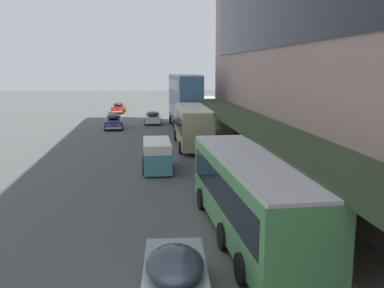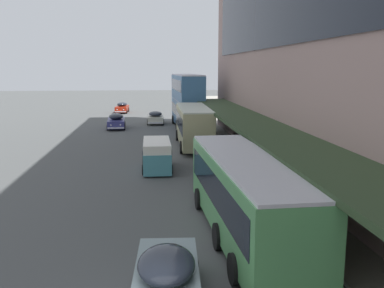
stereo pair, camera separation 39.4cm
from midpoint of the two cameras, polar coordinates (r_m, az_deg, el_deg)
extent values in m
cube|color=teal|center=(47.64, -1.23, 4.18)|extent=(2.81, 11.06, 2.67)
cube|color=black|center=(47.61, -1.23, 4.57)|extent=(2.82, 10.18, 1.18)
cube|color=silver|center=(47.52, -1.23, 5.84)|extent=(2.71, 11.05, 0.12)
cube|color=teal|center=(47.44, -1.24, 7.51)|extent=(2.81, 11.06, 2.67)
cube|color=black|center=(47.42, -1.24, 7.90)|extent=(2.82, 10.18, 1.18)
cube|color=silver|center=(47.39, -1.25, 9.19)|extent=(2.71, 11.05, 0.12)
cube|color=black|center=(52.89, -2.02, 8.96)|extent=(1.21, 0.10, 0.36)
cylinder|color=black|center=(51.33, -3.10, 3.27)|extent=(0.29, 1.01, 1.00)
cylinder|color=black|center=(51.61, -0.42, 3.32)|extent=(0.29, 1.01, 1.00)
cylinder|color=black|center=(44.29, -2.21, 2.18)|extent=(0.29, 1.01, 1.00)
cylinder|color=black|center=(44.62, 0.88, 2.24)|extent=(0.29, 1.01, 1.00)
cylinder|color=black|center=(46.83, -2.56, 2.61)|extent=(0.29, 1.01, 1.00)
cylinder|color=black|center=(47.14, 0.37, 2.67)|extent=(0.29, 1.01, 1.00)
cube|color=tan|center=(36.14, -0.24, 2.48)|extent=(2.58, 9.48, 2.92)
cube|color=black|center=(36.09, -0.24, 3.03)|extent=(2.61, 8.72, 1.29)
cube|color=silver|center=(35.97, -0.25, 4.86)|extent=(2.49, 9.48, 0.12)
cube|color=black|center=(40.72, -0.89, 5.06)|extent=(1.23, 0.08, 0.36)
cylinder|color=black|center=(39.40, -2.47, 1.18)|extent=(0.26, 1.00, 1.00)
cylinder|color=black|center=(39.62, 1.08, 1.24)|extent=(0.26, 1.00, 1.00)
cylinder|color=black|center=(33.36, -1.86, -0.45)|extent=(0.26, 1.00, 1.00)
cylinder|color=black|center=(33.61, 2.33, -0.37)|extent=(0.26, 1.00, 1.00)
cube|color=#539B58|center=(16.77, 6.99, -6.86)|extent=(2.89, 11.23, 2.79)
cube|color=black|center=(16.68, 7.01, -5.76)|extent=(2.89, 10.34, 1.23)
cube|color=silver|center=(16.41, 7.10, -2.04)|extent=(2.79, 11.22, 0.12)
cube|color=black|center=(21.82, 3.10, 0.26)|extent=(1.24, 0.11, 0.36)
cylinder|color=black|center=(20.42, 0.66, -7.32)|extent=(0.29, 1.01, 1.00)
cylinder|color=black|center=(20.94, 7.39, -6.95)|extent=(0.29, 1.01, 1.00)
cylinder|color=black|center=(13.82, 5.74, -16.22)|extent=(0.29, 1.01, 1.00)
cylinder|color=black|center=(14.59, 15.52, -15.08)|extent=(0.29, 1.01, 1.00)
cylinder|color=black|center=(16.14, 3.39, -12.18)|extent=(0.29, 1.01, 1.00)
cylinder|color=black|center=(16.80, 11.82, -11.46)|extent=(0.29, 1.01, 1.00)
cube|color=#AB2310|center=(64.87, -9.94, 4.66)|extent=(1.90, 4.37, 0.77)
ellipsoid|color=#1E232D|center=(65.03, -9.93, 5.24)|extent=(1.60, 2.43, 0.58)
cube|color=silver|center=(62.73, -10.15, 4.25)|extent=(1.59, 0.21, 0.14)
cube|color=silver|center=(67.06, -9.72, 4.64)|extent=(1.59, 0.21, 0.14)
sphere|color=silver|center=(62.68, -9.74, 4.52)|extent=(0.18, 0.18, 0.18)
sphere|color=silver|center=(62.79, -10.58, 4.51)|extent=(0.18, 0.18, 0.18)
cylinder|color=black|center=(63.50, -9.31, 4.30)|extent=(0.17, 0.65, 0.64)
cylinder|color=black|center=(63.69, -10.81, 4.27)|extent=(0.17, 0.65, 0.64)
cylinder|color=black|center=(66.13, -9.08, 4.54)|extent=(0.17, 0.65, 0.64)
cylinder|color=black|center=(66.31, -10.52, 4.51)|extent=(0.17, 0.65, 0.64)
cube|color=beige|center=(51.52, -5.47, 3.36)|extent=(1.87, 4.32, 0.73)
ellipsoid|color=#1E232D|center=(51.24, -5.48, 4.04)|extent=(1.63, 2.39, 0.60)
cube|color=silver|center=(53.73, -5.48, 3.40)|extent=(1.72, 0.15, 0.14)
cube|color=silver|center=(49.36, -5.45, 2.81)|extent=(1.72, 0.15, 0.14)
sphere|color=silver|center=(53.67, -6.02, 3.67)|extent=(0.18, 0.18, 0.18)
sphere|color=silver|center=(53.67, -4.95, 3.69)|extent=(0.18, 0.18, 0.18)
cylinder|color=black|center=(52.88, -6.45, 3.22)|extent=(0.15, 0.64, 0.64)
cylinder|color=black|center=(52.89, -4.49, 3.26)|extent=(0.15, 0.64, 0.64)
cylinder|color=black|center=(50.24, -6.49, 2.86)|extent=(0.15, 0.64, 0.64)
cylinder|color=black|center=(50.24, -4.43, 2.89)|extent=(0.15, 0.64, 0.64)
cube|color=navy|center=(47.89, -10.63, 2.76)|extent=(2.02, 4.43, 0.81)
ellipsoid|color=#1E232D|center=(48.02, -10.65, 3.63)|extent=(1.71, 2.47, 0.66)
cube|color=silver|center=(45.72, -10.68, 2.09)|extent=(1.73, 0.20, 0.14)
cube|color=silver|center=(50.13, -10.57, 2.79)|extent=(1.73, 0.20, 0.14)
sphere|color=silver|center=(45.70, -10.07, 2.50)|extent=(0.18, 0.18, 0.18)
sphere|color=silver|center=(45.72, -11.32, 2.46)|extent=(0.18, 0.18, 0.18)
cylinder|color=black|center=(46.58, -9.54, 2.21)|extent=(0.17, 0.65, 0.64)
cylinder|color=black|center=(46.63, -11.77, 2.15)|extent=(0.17, 0.65, 0.64)
cylinder|color=black|center=(49.25, -9.53, 2.64)|extent=(0.17, 0.65, 0.64)
cylinder|color=black|center=(49.30, -11.64, 2.58)|extent=(0.17, 0.65, 0.64)
cube|color=gray|center=(12.65, -3.19, -18.09)|extent=(2.06, 4.59, 0.85)
ellipsoid|color=#1E232D|center=(12.13, -3.22, -15.68)|extent=(1.73, 2.56, 0.61)
cube|color=silver|center=(14.82, -3.18, -14.83)|extent=(1.72, 0.22, 0.14)
sphere|color=silver|center=(14.67, -5.19, -13.75)|extent=(0.18, 0.18, 0.18)
sphere|color=silver|center=(14.67, -1.20, -13.71)|extent=(0.18, 0.18, 0.18)
cylinder|color=black|center=(14.07, -7.01, -16.57)|extent=(0.18, 0.65, 0.64)
cylinder|color=black|center=(14.06, 0.66, -16.50)|extent=(0.18, 0.65, 0.64)
cube|color=teal|center=(28.04, -5.09, -1.98)|extent=(1.75, 4.30, 1.29)
cube|color=white|center=(27.88, -5.11, -0.40)|extent=(1.72, 4.22, 0.83)
cube|color=black|center=(27.90, -5.11, -0.59)|extent=(1.79, 3.87, 0.41)
ellipsoid|color=teal|center=(30.07, -5.19, -0.89)|extent=(1.61, 0.60, 1.11)
cylinder|color=black|center=(29.34, -6.85, -2.34)|extent=(0.16, 0.64, 0.64)
cylinder|color=black|center=(29.38, -3.43, -2.27)|extent=(0.16, 0.64, 0.64)
cylinder|color=black|center=(26.91, -6.87, -3.49)|extent=(0.16, 0.64, 0.64)
cylinder|color=black|center=(26.95, -3.14, -3.41)|extent=(0.16, 0.64, 0.64)
cylinder|color=#351D1F|center=(19.63, 16.66, -8.25)|extent=(0.16, 0.16, 0.85)
cylinder|color=#351D1F|center=(19.78, 16.56, -8.11)|extent=(0.16, 0.16, 0.85)
cube|color=#351D1F|center=(19.48, 16.72, -6.01)|extent=(0.30, 0.43, 0.70)
cylinder|color=#351D1F|center=(19.23, 16.91, -6.12)|extent=(0.10, 0.10, 0.63)
cylinder|color=#351D1F|center=(19.72, 16.55, -5.71)|extent=(0.10, 0.10, 0.63)
sphere|color=tan|center=(19.36, 16.79, -4.70)|extent=(0.22, 0.22, 0.22)
cylinder|color=black|center=(19.34, 16.80, -4.48)|extent=(0.33, 0.33, 0.02)
cylinder|color=black|center=(19.33, 16.81, -4.31)|extent=(0.21, 0.21, 0.12)
cylinder|color=red|center=(22.31, 11.64, -6.22)|extent=(0.20, 0.20, 0.55)
sphere|color=red|center=(22.21, 11.67, -5.39)|extent=(0.18, 0.18, 0.18)
cylinder|color=red|center=(22.43, 11.53, -6.04)|extent=(0.08, 0.10, 0.08)
cylinder|color=red|center=(22.16, 11.77, -6.25)|extent=(0.08, 0.10, 0.08)
camera|label=1|loc=(0.20, -90.39, -0.07)|focal=40.00mm
camera|label=2|loc=(0.20, 89.61, 0.07)|focal=40.00mm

